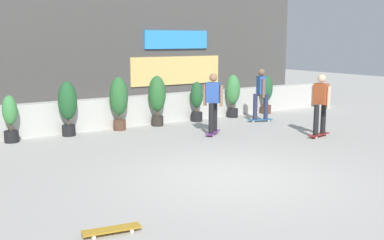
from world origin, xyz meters
name	(u,v)px	position (x,y,z in m)	size (l,w,h in m)	color
ground_plane	(234,178)	(0.00, 0.00, 0.00)	(48.00, 48.00, 0.00)	#B2AFA8
planter_wall	(110,113)	(0.00, 6.00, 0.45)	(18.00, 0.40, 0.90)	beige
building_backdrop	(64,21)	(0.01, 10.00, 3.25)	(20.00, 2.08, 6.50)	#4C4947
potted_plant_2	(10,117)	(-2.90, 5.55, 0.65)	(0.37, 0.37, 1.22)	black
potted_plant_3	(68,104)	(-1.41, 5.55, 0.87)	(0.51, 0.51, 1.50)	black
potted_plant_4	(119,99)	(0.10, 5.55, 0.90)	(0.54, 0.54, 1.55)	brown
potted_plant_5	(157,97)	(1.36, 5.55, 0.89)	(0.53, 0.53, 1.53)	#2D2823
potted_plant_6	(197,100)	(2.80, 5.55, 0.70)	(0.40, 0.40, 1.28)	black
potted_plant_7	(233,93)	(4.26, 5.55, 0.83)	(0.48, 0.48, 1.44)	black
potted_plant_8	(266,92)	(5.75, 5.55, 0.76)	(0.44, 0.44, 1.35)	brown
skater_by_wall_right	(321,102)	(4.26, 1.73, 0.94)	(0.82, 0.55, 1.70)	maroon
skater_far_left	(261,92)	(4.48, 4.40, 0.94)	(0.82, 0.53, 1.70)	#266699
skater_mid_plaza	(213,101)	(2.00, 3.53, 0.94)	(0.75, 0.65, 1.70)	#72338C
skateboard_near_camera	(112,230)	(-3.01, -1.15, 0.06)	(0.82, 0.33, 0.08)	#BF8C26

